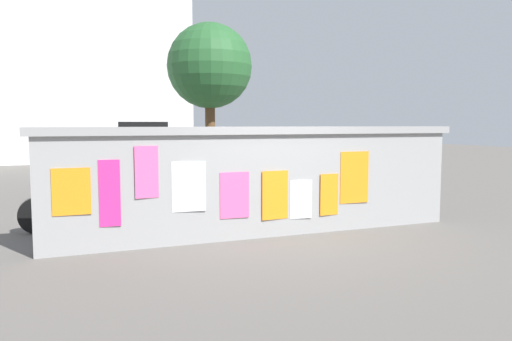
# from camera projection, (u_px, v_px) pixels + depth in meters

# --- Properties ---
(ground) EXTENTS (60.00, 60.00, 0.00)m
(ground) POSITION_uv_depth(u_px,v_px,m) (163.00, 182.00, 15.50)
(ground) COLOR #605B56
(poster_wall) EXTENTS (7.06, 0.42, 1.75)m
(poster_wall) POSITION_uv_depth(u_px,v_px,m) (265.00, 180.00, 8.03)
(poster_wall) COLOR #999999
(poster_wall) RESTS_ON ground
(auto_rickshaw_truck) EXTENTS (3.77, 1.99, 1.85)m
(auto_rickshaw_truck) POSITION_uv_depth(u_px,v_px,m) (181.00, 158.00, 13.40)
(auto_rickshaw_truck) COLOR black
(auto_rickshaw_truck) RESTS_ON ground
(motorcycle) EXTENTS (1.90, 0.56, 0.87)m
(motorcycle) POSITION_uv_depth(u_px,v_px,m) (76.00, 203.00, 8.51)
(motorcycle) COLOR black
(motorcycle) RESTS_ON ground
(bicycle_near) EXTENTS (1.66, 0.59, 0.95)m
(bicycle_near) POSITION_uv_depth(u_px,v_px,m) (373.00, 195.00, 10.13)
(bicycle_near) COLOR black
(bicycle_near) RESTS_ON ground
(person_walking) EXTENTS (0.48, 0.48, 1.62)m
(person_walking) POSITION_uv_depth(u_px,v_px,m) (228.00, 163.00, 10.59)
(person_walking) COLOR #3F994C
(person_walking) RESTS_ON ground
(tree_roadside) EXTENTS (3.14, 3.14, 5.51)m
(tree_roadside) POSITION_uv_depth(u_px,v_px,m) (210.00, 67.00, 18.58)
(tree_roadside) COLOR brown
(tree_roadside) RESTS_ON ground
(building_background) EXTENTS (14.15, 4.70, 8.75)m
(building_background) POSITION_uv_depth(u_px,v_px,m) (39.00, 69.00, 23.88)
(building_background) COLOR silver
(building_background) RESTS_ON ground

